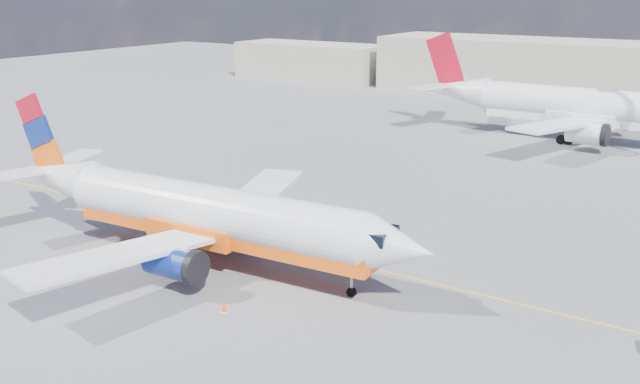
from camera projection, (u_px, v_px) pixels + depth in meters
The scene contains 7 objects.
ground at pixel (261, 264), 42.11m from camera, with size 240.00×240.00×0.00m, color slate.
taxi_line at pixel (291, 249), 44.51m from camera, with size 70.00×0.15×0.01m, color yellow.
terminal_main at pixel (623, 73), 98.44m from camera, with size 70.00×14.00×8.00m, color #ABA593.
terminal_annex at pixel (311, 61), 122.69m from camera, with size 26.00×10.00×6.00m, color #ABA593.
main_jet at pixel (201, 213), 41.68m from camera, with size 30.12×23.79×9.13m.
second_jet at pixel (584, 108), 73.66m from camera, with size 35.30×27.95×10.71m.
traffic_cone at pixel (224, 307), 35.88m from camera, with size 0.38×0.38×0.53m.
Camera 1 is at (24.46, -30.82, 15.97)m, focal length 40.00 mm.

